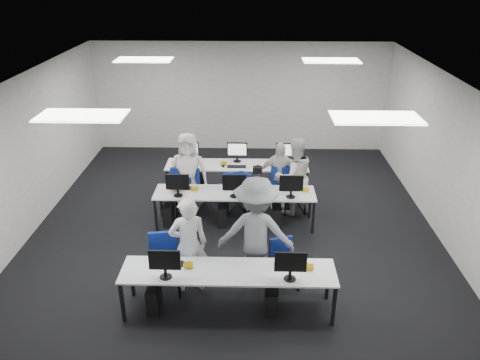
{
  "coord_description": "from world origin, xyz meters",
  "views": [
    {
      "loc": [
        0.32,
        -8.1,
        4.9
      ],
      "look_at": [
        0.11,
        0.2,
        1.0
      ],
      "focal_mm": 35.0,
      "sensor_mm": 36.0,
      "label": 1
    }
  ],
  "objects_px": {
    "chair_1": "(284,272)",
    "chair_7": "(281,191)",
    "chair_0": "(165,274)",
    "chair_4": "(292,197)",
    "chair_3": "(240,201)",
    "photographer": "(256,233)",
    "student_2": "(189,172)",
    "chair_5": "(185,193)",
    "desk_mid": "(235,194)",
    "student_0": "(189,245)",
    "desk_front": "(228,273)",
    "student_3": "(279,175)",
    "chair_6": "(231,195)",
    "student_1": "(294,176)",
    "chair_2": "(189,200)"
  },
  "relations": [
    {
      "from": "chair_1",
      "to": "chair_7",
      "type": "distance_m",
      "value": 2.9
    },
    {
      "from": "chair_0",
      "to": "chair_4",
      "type": "bearing_deg",
      "value": 41.09
    },
    {
      "from": "chair_3",
      "to": "photographer",
      "type": "distance_m",
      "value": 2.53
    },
    {
      "from": "chair_0",
      "to": "student_2",
      "type": "relative_size",
      "value": 0.57
    },
    {
      "from": "chair_5",
      "to": "chair_7",
      "type": "distance_m",
      "value": 2.1
    },
    {
      "from": "desk_mid",
      "to": "chair_5",
      "type": "relative_size",
      "value": 3.32
    },
    {
      "from": "student_2",
      "to": "chair_5",
      "type": "bearing_deg",
      "value": 143.6
    },
    {
      "from": "student_0",
      "to": "photographer",
      "type": "relative_size",
      "value": 0.87
    },
    {
      "from": "chair_5",
      "to": "chair_1",
      "type": "bearing_deg",
      "value": -40.63
    },
    {
      "from": "desk_front",
      "to": "student_3",
      "type": "bearing_deg",
      "value": 74.92
    },
    {
      "from": "chair_6",
      "to": "student_3",
      "type": "bearing_deg",
      "value": -16.24
    },
    {
      "from": "desk_mid",
      "to": "chair_7",
      "type": "height_order",
      "value": "chair_7"
    },
    {
      "from": "chair_0",
      "to": "student_3",
      "type": "relative_size",
      "value": 0.65
    },
    {
      "from": "desk_mid",
      "to": "chair_0",
      "type": "relative_size",
      "value": 3.27
    },
    {
      "from": "student_3",
      "to": "photographer",
      "type": "bearing_deg",
      "value": -92.69
    },
    {
      "from": "chair_7",
      "to": "photographer",
      "type": "bearing_deg",
      "value": -98.29
    },
    {
      "from": "chair_4",
      "to": "desk_front",
      "type": "bearing_deg",
      "value": -120.7
    },
    {
      "from": "desk_mid",
      "to": "photographer",
      "type": "distance_m",
      "value": 1.96
    },
    {
      "from": "chair_5",
      "to": "chair_7",
      "type": "xyz_separation_m",
      "value": [
        2.1,
        0.11,
        0.0
      ]
    },
    {
      "from": "student_0",
      "to": "student_3",
      "type": "relative_size",
      "value": 1.12
    },
    {
      "from": "desk_front",
      "to": "student_1",
      "type": "xyz_separation_m",
      "value": [
        1.22,
        3.15,
        0.16
      ]
    },
    {
      "from": "student_0",
      "to": "photographer",
      "type": "bearing_deg",
      "value": 175.73
    },
    {
      "from": "chair_3",
      "to": "student_0",
      "type": "xyz_separation_m",
      "value": [
        -0.74,
        -2.61,
        0.57
      ]
    },
    {
      "from": "desk_mid",
      "to": "student_2",
      "type": "distance_m",
      "value": 1.24
    },
    {
      "from": "chair_0",
      "to": "student_1",
      "type": "bearing_deg",
      "value": 39.88
    },
    {
      "from": "chair_5",
      "to": "chair_6",
      "type": "distance_m",
      "value": 1.0
    },
    {
      "from": "photographer",
      "to": "chair_2",
      "type": "bearing_deg",
      "value": -56.14
    },
    {
      "from": "student_2",
      "to": "chair_4",
      "type": "bearing_deg",
      "value": 2.96
    },
    {
      "from": "chair_3",
      "to": "chair_5",
      "type": "relative_size",
      "value": 0.88
    },
    {
      "from": "chair_3",
      "to": "student_2",
      "type": "xyz_separation_m",
      "value": [
        -1.09,
        0.19,
        0.59
      ]
    },
    {
      "from": "chair_0",
      "to": "chair_5",
      "type": "xyz_separation_m",
      "value": [
        -0.06,
        2.94,
        -0.0
      ]
    },
    {
      "from": "chair_6",
      "to": "chair_1",
      "type": "bearing_deg",
      "value": -90.55
    },
    {
      "from": "chair_4",
      "to": "student_0",
      "type": "bearing_deg",
      "value": -134.38
    },
    {
      "from": "chair_4",
      "to": "student_0",
      "type": "xyz_separation_m",
      "value": [
        -1.86,
        -2.75,
        0.53
      ]
    },
    {
      "from": "chair_3",
      "to": "student_0",
      "type": "bearing_deg",
      "value": -87.96
    },
    {
      "from": "chair_4",
      "to": "chair_7",
      "type": "height_order",
      "value": "chair_7"
    },
    {
      "from": "desk_mid",
      "to": "chair_4",
      "type": "xyz_separation_m",
      "value": [
        1.21,
        0.66,
        -0.38
      ]
    },
    {
      "from": "chair_5",
      "to": "student_1",
      "type": "height_order",
      "value": "student_1"
    },
    {
      "from": "chair_3",
      "to": "student_2",
      "type": "bearing_deg",
      "value": -172.24
    },
    {
      "from": "chair_3",
      "to": "desk_front",
      "type": "bearing_deg",
      "value": -73.77
    },
    {
      "from": "chair_7",
      "to": "photographer",
      "type": "relative_size",
      "value": 0.51
    },
    {
      "from": "student_0",
      "to": "student_2",
      "type": "bearing_deg",
      "value": -97.36
    },
    {
      "from": "chair_4",
      "to": "student_3",
      "type": "relative_size",
      "value": 0.64
    },
    {
      "from": "chair_0",
      "to": "student_0",
      "type": "bearing_deg",
      "value": -3.1
    },
    {
      "from": "chair_0",
      "to": "chair_1",
      "type": "bearing_deg",
      "value": -5.09
    },
    {
      "from": "desk_mid",
      "to": "student_0",
      "type": "distance_m",
      "value": 2.2
    },
    {
      "from": "chair_1",
      "to": "chair_5",
      "type": "relative_size",
      "value": 0.86
    },
    {
      "from": "chair_3",
      "to": "student_2",
      "type": "relative_size",
      "value": 0.5
    },
    {
      "from": "desk_mid",
      "to": "student_2",
      "type": "bearing_deg",
      "value": 144.71
    },
    {
      "from": "chair_3",
      "to": "chair_4",
      "type": "distance_m",
      "value": 1.14
    }
  ]
}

